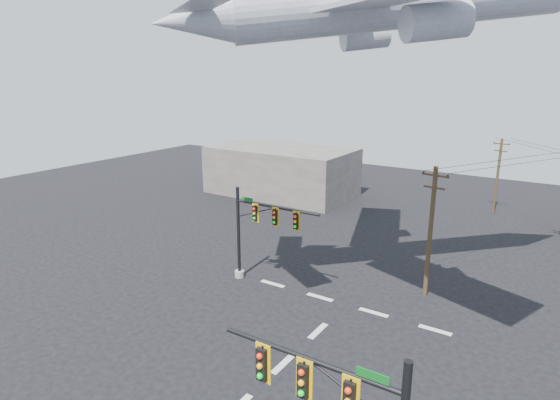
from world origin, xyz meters
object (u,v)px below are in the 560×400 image
Objects in this scene: signal_mast_far at (257,231)px; utility_pole_a at (430,230)px; airliner at (401,2)px; utility_pole_c at (498,175)px.

utility_pole_a is at bearing 22.63° from signal_mast_far.
airliner reaches higher than utility_pole_a.
signal_mast_far is 0.31× the size of airliner.
signal_mast_far is 0.77× the size of utility_pole_a.
signal_mast_far is 31.18m from utility_pole_c.
airliner is (9.33, 1.20, 15.04)m from signal_mast_far.
airliner is (-2.50, -27.64, 14.71)m from utility_pole_c.
utility_pole_a is (11.22, 4.68, 0.83)m from signal_mast_far.
signal_mast_far is 0.86× the size of utility_pole_c.
utility_pole_a is at bearing 18.28° from airliner.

